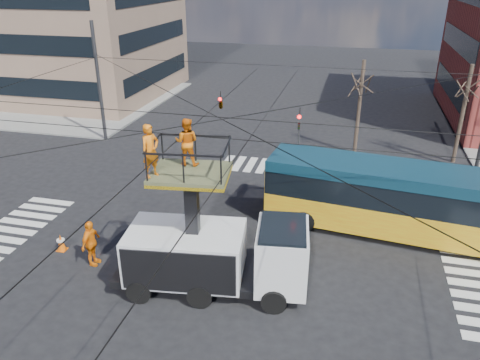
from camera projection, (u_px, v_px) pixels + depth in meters
The scene contains 11 objects.
ground at pixel (224, 255), 19.55m from camera, with size 120.00×120.00×0.00m, color black.
sidewalk_nw at pixel (65, 100), 42.72m from camera, with size 18.00×18.00×0.12m, color slate.
crosswalks at pixel (224, 255), 19.55m from camera, with size 22.40×22.40×0.02m, color silver, non-canonical shape.
overhead_network at pixel (224, 156), 18.17m from camera, with size 24.24×24.24×8.00m.
tree_a at pixel (362, 83), 28.51m from camera, with size 2.00×2.00×6.00m.
tree_b at pixel (468, 88), 27.19m from camera, with size 2.00×2.00×6.00m.
utility_truck at pixel (215, 239), 16.76m from camera, with size 7.24×3.35×6.48m.
city_bus at pixel (412, 201), 20.31m from camera, with size 12.94×4.07×3.20m.
traffic_cone at pixel (61, 242), 19.77m from camera, with size 0.36×0.36×0.75m, color #E65D09.
worker_ground at pixel (91, 243), 18.58m from camera, with size 1.14×0.48×1.95m, color orange.
flagger at pixel (315, 210), 21.57m from camera, with size 1.03×0.59×1.59m, color #D5610D.
Camera 1 is at (4.62, -15.89, 10.90)m, focal length 35.00 mm.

